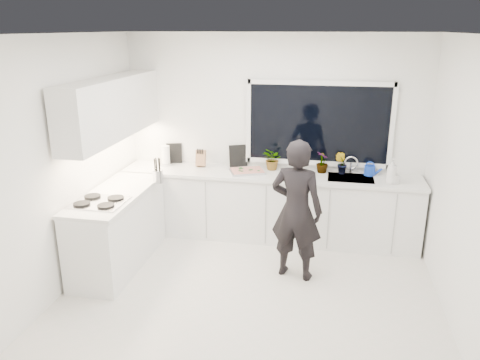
# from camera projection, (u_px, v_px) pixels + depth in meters

# --- Properties ---
(floor) EXTENTS (4.00, 3.50, 0.02)m
(floor) POSITION_uv_depth(u_px,v_px,m) (250.00, 293.00, 5.11)
(floor) COLOR beige
(floor) RESTS_ON ground
(wall_back) EXTENTS (4.00, 0.02, 2.70)m
(wall_back) POSITION_uv_depth(u_px,v_px,m) (273.00, 136.00, 6.33)
(wall_back) COLOR white
(wall_back) RESTS_ON ground
(wall_left) EXTENTS (0.02, 3.50, 2.70)m
(wall_left) POSITION_uv_depth(u_px,v_px,m) (68.00, 164.00, 5.05)
(wall_left) COLOR white
(wall_left) RESTS_ON ground
(wall_right) EXTENTS (0.02, 3.50, 2.70)m
(wall_right) POSITION_uv_depth(u_px,v_px,m) (465.00, 187.00, 4.32)
(wall_right) COLOR white
(wall_right) RESTS_ON ground
(ceiling) EXTENTS (4.00, 3.50, 0.02)m
(ceiling) POSITION_uv_depth(u_px,v_px,m) (252.00, 32.00, 4.26)
(ceiling) COLOR white
(ceiling) RESTS_ON wall_back
(window) EXTENTS (1.80, 0.02, 1.00)m
(window) POSITION_uv_depth(u_px,v_px,m) (318.00, 124.00, 6.12)
(window) COLOR black
(window) RESTS_ON wall_back
(base_cabinets_back) EXTENTS (3.92, 0.58, 0.88)m
(base_cabinets_back) POSITION_uv_depth(u_px,v_px,m) (269.00, 207.00, 6.32)
(base_cabinets_back) COLOR white
(base_cabinets_back) RESTS_ON floor
(base_cabinets_left) EXTENTS (0.58, 1.60, 0.88)m
(base_cabinets_left) POSITION_uv_depth(u_px,v_px,m) (118.00, 230.00, 5.60)
(base_cabinets_left) COLOR white
(base_cabinets_left) RESTS_ON floor
(countertop_back) EXTENTS (3.94, 0.62, 0.04)m
(countertop_back) POSITION_uv_depth(u_px,v_px,m) (269.00, 175.00, 6.17)
(countertop_back) COLOR silver
(countertop_back) RESTS_ON base_cabinets_back
(countertop_left) EXTENTS (0.62, 1.60, 0.04)m
(countertop_left) POSITION_uv_depth(u_px,v_px,m) (115.00, 194.00, 5.46)
(countertop_left) COLOR silver
(countertop_left) RESTS_ON base_cabinets_left
(upper_cabinets) EXTENTS (0.34, 2.10, 0.70)m
(upper_cabinets) POSITION_uv_depth(u_px,v_px,m) (112.00, 108.00, 5.51)
(upper_cabinets) COLOR white
(upper_cabinets) RESTS_ON wall_left
(sink) EXTENTS (0.58, 0.42, 0.14)m
(sink) POSITION_uv_depth(u_px,v_px,m) (350.00, 181.00, 6.00)
(sink) COLOR silver
(sink) RESTS_ON countertop_back
(faucet) EXTENTS (0.03, 0.03, 0.22)m
(faucet) POSITION_uv_depth(u_px,v_px,m) (351.00, 165.00, 6.14)
(faucet) COLOR silver
(faucet) RESTS_ON countertop_back
(stovetop) EXTENTS (0.56, 0.48, 0.03)m
(stovetop) POSITION_uv_depth(u_px,v_px,m) (99.00, 202.00, 5.12)
(stovetop) COLOR black
(stovetop) RESTS_ON countertop_left
(person) EXTENTS (0.66, 0.51, 1.62)m
(person) POSITION_uv_depth(u_px,v_px,m) (296.00, 210.00, 5.21)
(person) COLOR black
(person) RESTS_ON floor
(pizza_tray) EXTENTS (0.54, 0.48, 0.03)m
(pizza_tray) POSITION_uv_depth(u_px,v_px,m) (247.00, 171.00, 6.19)
(pizza_tray) COLOR silver
(pizza_tray) RESTS_ON countertop_back
(pizza) EXTENTS (0.49, 0.42, 0.01)m
(pizza) POSITION_uv_depth(u_px,v_px,m) (247.00, 170.00, 6.19)
(pizza) COLOR red
(pizza) RESTS_ON pizza_tray
(watering_can) EXTENTS (0.16, 0.16, 0.13)m
(watering_can) POSITION_uv_depth(u_px,v_px,m) (370.00, 170.00, 6.07)
(watering_can) COLOR #1339B6
(watering_can) RESTS_ON countertop_back
(paper_towel_roll) EXTENTS (0.13, 0.13, 0.26)m
(paper_towel_roll) POSITION_uv_depth(u_px,v_px,m) (166.00, 156.00, 6.49)
(paper_towel_roll) COLOR white
(paper_towel_roll) RESTS_ON countertop_back
(knife_block) EXTENTS (0.14, 0.11, 0.22)m
(knife_block) POSITION_uv_depth(u_px,v_px,m) (201.00, 159.00, 6.45)
(knife_block) COLOR brown
(knife_block) RESTS_ON countertop_back
(utensil_crock) EXTENTS (0.17, 0.17, 0.16)m
(utensil_crock) POSITION_uv_depth(u_px,v_px,m) (158.00, 176.00, 5.78)
(utensil_crock) COLOR silver
(utensil_crock) RESTS_ON countertop_left
(picture_frame_large) EXTENTS (0.22, 0.08, 0.28)m
(picture_frame_large) POSITION_uv_depth(u_px,v_px,m) (174.00, 153.00, 6.61)
(picture_frame_large) COLOR black
(picture_frame_large) RESTS_ON countertop_back
(picture_frame_small) EXTENTS (0.24, 0.12, 0.30)m
(picture_frame_small) POSITION_uv_depth(u_px,v_px,m) (238.00, 156.00, 6.44)
(picture_frame_small) COLOR black
(picture_frame_small) RESTS_ON countertop_back
(herb_plants) EXTENTS (1.17, 0.35, 0.30)m
(herb_plants) POSITION_uv_depth(u_px,v_px,m) (296.00, 161.00, 6.22)
(herb_plants) COLOR #26662D
(herb_plants) RESTS_ON countertop_back
(soap_bottles) EXTENTS (0.19, 0.18, 0.33)m
(soap_bottles) POSITION_uv_depth(u_px,v_px,m) (392.00, 172.00, 5.71)
(soap_bottles) COLOR #D8BF66
(soap_bottles) RESTS_ON countertop_back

